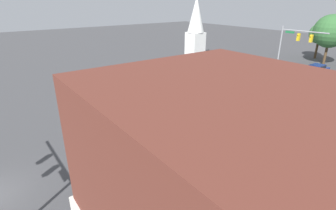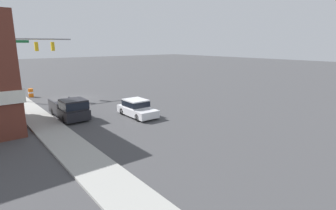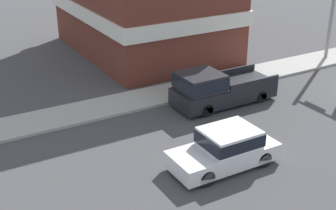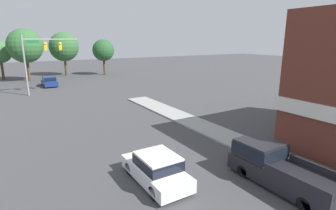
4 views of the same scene
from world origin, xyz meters
The scene contains 6 objects.
ground_plane centered at (0.00, 0.00, 0.00)m, with size 200.00×200.00×0.00m, color #424244.
sidewalk_curb centered at (5.70, 0.00, 0.07)m, with size 2.40×60.00×0.14m.
near_signal_assembly centered at (3.78, -2.21, 5.50)m, with size 6.79×0.49×7.66m.
car_lead centered at (-1.83, 11.63, 0.81)m, with size 1.90×4.41×1.57m.
pickup_truck_parked centered at (3.27, 8.53, 0.93)m, with size 2.07×5.48×1.90m.
construction_barrel centered at (3.90, -4.43, 0.54)m, with size 0.60×0.60×1.07m.
Camera 2 is at (10.67, 31.96, 6.62)m, focal length 28.00 mm.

